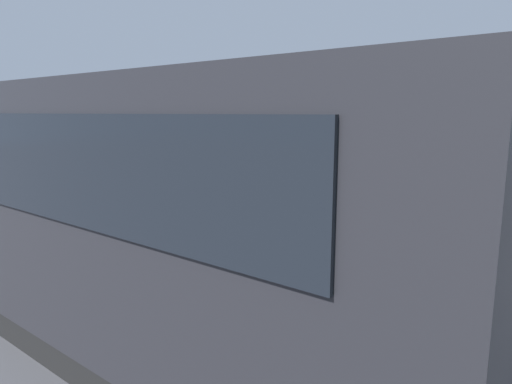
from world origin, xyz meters
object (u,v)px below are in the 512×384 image
parked_motorcycle_silver (435,311)px  stunt_motorcycle (274,176)px  traffic_cone (309,205)px  spectator_left (255,222)px  tour_bus (102,208)px  spectator_far_right (119,204)px  spectator_right (163,206)px  spectator_centre (204,209)px  spectator_far_left (313,240)px

parked_motorcycle_silver → stunt_motorcycle: (6.19, -5.85, 0.55)m
traffic_cone → spectator_left: bearing=108.2°
tour_bus → spectator_left: bearing=-104.4°
tour_bus → stunt_motorcycle: tour_bus is taller
spectator_left → stunt_motorcycle: 5.91m
stunt_motorcycle → spectator_left: bearing=119.7°
spectator_left → parked_motorcycle_silver: bearing=167.6°
tour_bus → parked_motorcycle_silver: 4.53m
traffic_cone → spectator_far_right: bearing=71.3°
spectator_far_right → stunt_motorcycle: 5.39m
spectator_right → parked_motorcycle_silver: (-5.54, 0.67, -0.56)m
stunt_motorcycle → traffic_cone: stunt_motorcycle is taller
spectator_centre → traffic_cone: 5.02m
spectator_right → traffic_cone: (-0.63, -5.06, -0.74)m
spectator_right → traffic_cone: spectator_right is taller
parked_motorcycle_silver → spectator_far_right: bearing=-4.1°
spectator_left → parked_motorcycle_silver: (-3.26, 0.72, -0.54)m
spectator_centre → spectator_right: spectator_centre is taller
spectator_far_left → spectator_left: bearing=-15.7°
spectator_right → stunt_motorcycle: stunt_motorcycle is taller
tour_bus → spectator_far_right: 3.70m
spectator_centre → parked_motorcycle_silver: (-4.52, 0.79, -0.60)m
stunt_motorcycle → spectator_centre: bearing=108.2°
spectator_left → spectator_far_right: size_ratio=1.02×
spectator_centre → stunt_motorcycle: spectator_centre is taller
traffic_cone → spectator_right: bearing=82.9°
spectator_far_right → traffic_cone: 5.58m
stunt_motorcycle → traffic_cone: bearing=174.5°
spectator_right → stunt_motorcycle: 5.22m
spectator_left → traffic_cone: bearing=-71.8°
spectator_left → spectator_far_right: spectator_left is taller
parked_motorcycle_silver → traffic_cone: bearing=-49.4°
spectator_far_left → spectator_left: spectator_left is taller
spectator_right → spectator_far_left: bearing=174.7°
parked_motorcycle_silver → spectator_right: bearing=-6.9°
spectator_far_left → spectator_centre: size_ratio=0.94×
tour_bus → stunt_motorcycle: size_ratio=5.70×
parked_motorcycle_silver → traffic_cone: parked_motorcycle_silver is taller
parked_motorcycle_silver → traffic_cone: size_ratio=3.26×
tour_bus → spectator_left: (-0.68, -2.63, -0.62)m
tour_bus → spectator_far_left: (-2.03, -2.25, -0.64)m
spectator_centre → spectator_far_right: 2.19m
spectator_far_right → spectator_centre: bearing=-172.0°
spectator_left → spectator_centre: spectator_centre is taller
spectator_far_right → stunt_motorcycle: size_ratio=0.94×
spectator_far_left → parked_motorcycle_silver: size_ratio=0.82×
spectator_left → traffic_cone: 5.32m
spectator_far_left → spectator_left: size_ratio=0.98×
spectator_far_left → traffic_cone: bearing=-60.9°
spectator_far_right → spectator_far_left: bearing=178.3°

